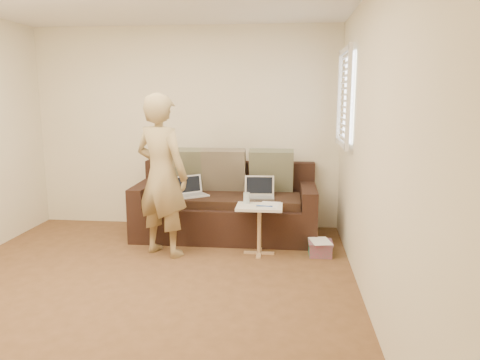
% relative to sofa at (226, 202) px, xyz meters
% --- Properties ---
extents(floor, '(4.50, 4.50, 0.00)m').
position_rel_sofa_xyz_m(floor, '(-0.58, -1.77, -0.42)').
color(floor, brown).
rests_on(floor, ground).
extents(wall_back, '(4.00, 0.00, 4.00)m').
position_rel_sofa_xyz_m(wall_back, '(-0.58, 0.48, 0.87)').
color(wall_back, beige).
rests_on(wall_back, ground).
extents(wall_right, '(0.00, 4.50, 4.50)m').
position_rel_sofa_xyz_m(wall_right, '(1.42, -1.77, 0.87)').
color(wall_right, beige).
rests_on(wall_right, ground).
extents(window_blinds, '(0.12, 0.88, 1.08)m').
position_rel_sofa_xyz_m(window_blinds, '(1.37, -0.27, 1.28)').
color(window_blinds, white).
rests_on(window_blinds, wall_right).
extents(sofa, '(2.20, 0.95, 0.85)m').
position_rel_sofa_xyz_m(sofa, '(0.00, 0.00, 0.00)').
color(sofa, black).
rests_on(sofa, ground).
extents(pillow_left, '(0.55, 0.29, 0.57)m').
position_rel_sofa_xyz_m(pillow_left, '(-0.60, 0.23, 0.37)').
color(pillow_left, '#575D44').
rests_on(pillow_left, sofa).
extents(pillow_mid, '(0.55, 0.27, 0.57)m').
position_rel_sofa_xyz_m(pillow_mid, '(-0.05, 0.22, 0.37)').
color(pillow_mid, brown).
rests_on(pillow_mid, sofa).
extents(pillow_right, '(0.55, 0.28, 0.57)m').
position_rel_sofa_xyz_m(pillow_right, '(0.55, 0.23, 0.37)').
color(pillow_right, '#575D44').
rests_on(pillow_right, sofa).
extents(laptop_silver, '(0.37, 0.27, 0.24)m').
position_rel_sofa_xyz_m(laptop_silver, '(0.42, -0.15, 0.10)').
color(laptop_silver, '#B7BABC').
rests_on(laptop_silver, sofa).
extents(laptop_white, '(0.41, 0.40, 0.24)m').
position_rel_sofa_xyz_m(laptop_white, '(-0.38, -0.11, 0.10)').
color(laptop_white, white).
rests_on(laptop_white, sofa).
extents(person, '(0.76, 0.66, 1.76)m').
position_rel_sofa_xyz_m(person, '(-0.59, -0.73, 0.45)').
color(person, '#9D9456').
rests_on(person, ground).
extents(side_table, '(0.50, 0.35, 0.55)m').
position_rel_sofa_xyz_m(side_table, '(0.45, -0.62, -0.15)').
color(side_table, silver).
rests_on(side_table, ground).
extents(drinking_glass, '(0.07, 0.07, 0.12)m').
position_rel_sofa_xyz_m(drinking_glass, '(0.30, -0.53, 0.18)').
color(drinking_glass, silver).
rests_on(drinking_glass, side_table).
extents(scissors, '(0.20, 0.13, 0.02)m').
position_rel_sofa_xyz_m(scissors, '(0.51, -0.68, 0.13)').
color(scissors, silver).
rests_on(scissors, side_table).
extents(paper_on_table, '(0.25, 0.33, 0.00)m').
position_rel_sofa_xyz_m(paper_on_table, '(0.56, -0.58, 0.12)').
color(paper_on_table, white).
rests_on(paper_on_table, side_table).
extents(striped_box, '(0.26, 0.26, 0.16)m').
position_rel_sofa_xyz_m(striped_box, '(1.12, -0.61, -0.34)').
color(striped_box, '#D31F5E').
rests_on(striped_box, ground).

